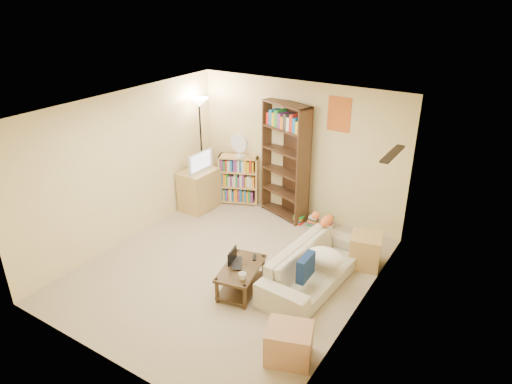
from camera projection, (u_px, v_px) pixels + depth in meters
room at (226, 171)px, 6.32m from camera, size 4.50×4.54×2.52m
sofa at (314, 267)px, 6.55m from camera, size 2.06×1.03×0.57m
navy_pillow at (306, 267)px, 6.08m from camera, size 0.12×0.38×0.34m
cream_blanket at (325, 256)px, 6.43m from camera, size 0.53×0.38×0.23m
tabby_cat at (325, 220)px, 7.09m from camera, size 0.45×0.18×0.15m
coffee_table at (241, 276)px, 6.43m from camera, size 0.65×0.94×0.38m
laptop at (240, 263)px, 6.43m from camera, size 0.55×0.54×0.03m
laptop_screen at (232, 256)px, 6.43m from camera, size 0.07×0.28×0.19m
mug at (242, 276)px, 6.09m from camera, size 0.18×0.18×0.10m
tv_remote at (254, 257)px, 6.58m from camera, size 0.12×0.16×0.02m
tv_stand at (199, 189)px, 8.76m from camera, size 0.54×0.74×0.77m
television at (198, 161)px, 8.52m from camera, size 0.67×0.13×0.38m
tall_bookshelf at (285, 159)px, 8.18m from camera, size 1.01×0.62×2.14m
short_bookshelf at (239, 179)px, 8.94m from camera, size 0.82×0.58×0.98m
desk_fan at (239, 146)px, 8.58m from camera, size 0.35×0.20×0.45m
floor_lamp at (200, 121)px, 8.48m from camera, size 0.35×0.35×2.09m
side_table at (365, 251)px, 6.99m from camera, size 0.55×0.55×0.52m
end_cabinet at (289, 343)px, 5.25m from camera, size 0.64×0.58×0.44m
book_stacks at (315, 221)px, 8.21m from camera, size 0.72×0.27×0.22m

